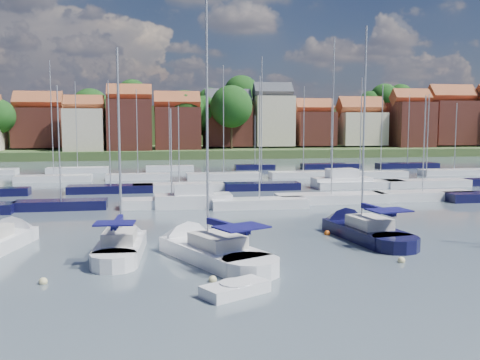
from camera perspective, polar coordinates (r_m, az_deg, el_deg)
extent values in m
plane|color=#3F4F56|center=(69.82, -1.97, -0.22)|extent=(260.00, 260.00, 0.00)
cube|color=white|center=(32.55, -12.58, -7.37)|extent=(2.96, 6.23, 1.20)
cone|color=white|center=(36.22, -11.84, -5.97)|extent=(2.73, 3.12, 2.53)
cylinder|color=white|center=(29.64, -13.31, -8.74)|extent=(2.70, 2.70, 1.20)
cube|color=beige|center=(31.94, -12.72, -5.89)|extent=(1.95, 2.65, 0.70)
cylinder|color=#B2B2B7|center=(32.11, -12.75, 3.65)|extent=(0.14, 0.14, 11.23)
cylinder|color=#B2B2B7|center=(30.95, -12.95, -4.68)|extent=(0.34, 3.37, 0.10)
cube|color=#0F0E48|center=(30.93, -12.96, -4.40)|extent=(0.53, 3.21, 0.35)
cube|color=#0F0E48|center=(29.83, -13.24, -4.50)|extent=(2.25, 1.67, 0.08)
cube|color=white|center=(30.78, -2.93, -8.02)|extent=(5.94, 7.98, 1.20)
cone|color=white|center=(34.67, -7.00, -6.43)|extent=(4.31, 4.56, 3.07)
cylinder|color=white|center=(27.83, 1.15, -9.55)|extent=(4.09, 4.09, 1.20)
cube|color=beige|center=(30.14, -2.42, -6.46)|extent=(3.26, 3.70, 0.70)
cylinder|color=#B2B2B7|center=(30.28, -3.53, 5.94)|extent=(0.14, 0.14, 13.65)
cylinder|color=#B2B2B7|center=(29.13, -1.34, -5.20)|extent=(1.85, 3.74, 0.10)
cube|color=#0F0E48|center=(29.10, -1.34, -4.91)|extent=(1.94, 3.64, 0.35)
cube|color=#0F0E48|center=(27.99, 0.17, -5.04)|extent=(3.15, 2.78, 0.08)
cube|color=black|center=(37.14, 13.20, -5.71)|extent=(3.91, 7.34, 1.20)
cone|color=black|center=(40.85, 10.02, -4.55)|extent=(3.38, 3.79, 2.91)
cylinder|color=black|center=(34.27, 16.24, -6.79)|extent=(3.31, 3.31, 1.20)
cube|color=beige|center=(36.55, 13.63, -4.39)|extent=(2.44, 3.18, 0.70)
cylinder|color=#B2B2B7|center=(36.78, 13.09, 5.51)|extent=(0.14, 0.14, 13.23)
cylinder|color=#B2B2B7|center=(35.59, 14.49, -3.30)|extent=(0.67, 3.85, 0.10)
cube|color=#0F0E48|center=(35.57, 14.49, -3.07)|extent=(0.84, 3.69, 0.35)
cube|color=#0F0E48|center=(34.51, 15.62, -3.13)|extent=(2.70, 2.09, 0.08)
cone|color=white|center=(39.85, -22.01, -5.19)|extent=(3.51, 3.86, 2.83)
cube|color=white|center=(24.76, -0.52, -11.64)|extent=(3.42, 2.76, 0.61)
cylinder|color=white|center=(24.71, -0.53, -11.27)|extent=(1.44, 1.44, 0.39)
sphere|color=beige|center=(28.06, -20.25, -10.34)|extent=(0.42, 0.42, 0.42)
sphere|color=beige|center=(26.74, -2.93, -10.78)|extent=(0.41, 0.41, 0.41)
sphere|color=#D85914|center=(28.75, 2.48, -9.56)|extent=(0.45, 0.45, 0.45)
sphere|color=beige|center=(31.53, 16.83, -8.40)|extent=(0.42, 0.42, 0.42)
sphere|color=#D85914|center=(37.81, 9.28, -5.80)|extent=(0.43, 0.43, 0.43)
cube|color=black|center=(50.50, -18.53, -2.61)|extent=(8.01, 2.24, 1.00)
cylinder|color=#B2B2B7|center=(49.98, -18.75, 3.72)|extent=(0.12, 0.12, 10.16)
cube|color=white|center=(49.57, -7.28, -2.50)|extent=(9.22, 2.58, 1.00)
cylinder|color=#B2B2B7|center=(49.09, -7.35, 2.80)|extent=(0.12, 0.12, 8.18)
cube|color=white|center=(48.96, 2.08, -2.56)|extent=(8.78, 2.46, 1.00)
cylinder|color=#B2B2B7|center=(48.41, 2.11, 4.51)|extent=(0.12, 0.12, 11.06)
cube|color=white|center=(52.94, 9.72, -1.99)|extent=(10.79, 3.02, 1.00)
cylinder|color=#B2B2B7|center=(52.41, 9.88, 6.63)|extent=(0.12, 0.12, 14.87)
cube|color=white|center=(57.20, 18.86, -1.62)|extent=(10.13, 2.84, 1.00)
cylinder|color=#B2B2B7|center=(56.76, 19.05, 3.68)|extent=(0.12, 0.12, 9.59)
cube|color=white|center=(49.47, -5.01, -2.32)|extent=(7.00, 2.60, 1.40)
cube|color=white|center=(49.32, -5.02, -1.05)|extent=(3.50, 2.20, 1.30)
cube|color=black|center=(61.03, -13.63, -0.99)|extent=(9.30, 2.60, 1.00)
cylinder|color=#B2B2B7|center=(60.58, -13.78, 4.87)|extent=(0.12, 0.12, 11.48)
cube|color=white|center=(61.32, -6.49, -0.82)|extent=(10.40, 2.91, 1.00)
cylinder|color=#B2B2B7|center=(60.92, -6.55, 3.74)|extent=(0.12, 0.12, 8.77)
cube|color=black|center=(61.82, 2.30, -0.73)|extent=(8.80, 2.46, 1.00)
cylinder|color=#B2B2B7|center=(61.37, 2.33, 6.39)|extent=(0.12, 0.12, 14.33)
cube|color=white|center=(65.20, 12.62, -0.52)|extent=(10.73, 3.00, 1.00)
cylinder|color=#B2B2B7|center=(64.78, 12.76, 5.26)|extent=(0.12, 0.12, 12.14)
cube|color=white|center=(68.65, 19.21, -0.38)|extent=(10.48, 2.93, 1.00)
cylinder|color=#B2B2B7|center=(68.27, 19.38, 4.32)|extent=(0.12, 0.12, 10.28)
cube|color=white|center=(65.26, 10.78, -0.34)|extent=(7.00, 2.60, 1.40)
cube|color=white|center=(65.14, 10.79, 0.62)|extent=(3.50, 2.20, 1.30)
cube|color=white|center=(74.43, -19.23, 0.10)|extent=(9.71, 2.72, 1.00)
cylinder|color=#B2B2B7|center=(74.06, -19.45, 6.22)|extent=(0.12, 0.12, 14.88)
cube|color=white|center=(73.68, -10.83, 0.28)|extent=(8.49, 2.38, 1.00)
cylinder|color=#B2B2B7|center=(73.31, -10.92, 5.07)|extent=(0.12, 0.12, 11.31)
cube|color=white|center=(73.61, -1.75, 0.38)|extent=(10.16, 2.85, 1.00)
cylinder|color=#B2B2B7|center=(73.23, -1.77, 6.46)|extent=(0.12, 0.12, 14.59)
cube|color=white|center=(76.10, 6.75, 0.53)|extent=(9.53, 2.67, 1.00)
cylinder|color=#B2B2B7|center=(75.74, 6.82, 5.40)|extent=(0.12, 0.12, 11.91)
cube|color=white|center=(78.62, 14.75, 0.55)|extent=(7.62, 2.13, 1.00)
cylinder|color=#B2B2B7|center=(78.27, 14.88, 5.34)|extent=(0.12, 0.12, 12.13)
cube|color=white|center=(85.22, 21.86, 0.73)|extent=(10.17, 2.85, 1.00)
cylinder|color=#B2B2B7|center=(84.92, 22.01, 4.34)|extent=(0.12, 0.12, 9.73)
cube|color=white|center=(86.37, -16.92, 0.98)|extent=(9.24, 2.59, 1.00)
cylinder|color=#B2B2B7|center=(86.05, -17.07, 5.68)|extent=(0.12, 0.12, 13.17)
cube|color=white|center=(86.45, -7.50, 1.20)|extent=(7.57, 2.12, 1.00)
cylinder|color=#B2B2B7|center=(86.15, -7.55, 4.92)|extent=(0.12, 0.12, 10.24)
cube|color=black|center=(88.23, 1.60, 1.35)|extent=(6.58, 1.84, 1.00)
cylinder|color=#B2B2B7|center=(87.96, 1.61, 4.27)|extent=(0.12, 0.12, 8.01)
cube|color=black|center=(91.59, 9.65, 1.44)|extent=(9.92, 2.78, 1.00)
cylinder|color=#B2B2B7|center=(91.30, 9.72, 5.17)|extent=(0.12, 0.12, 10.92)
cube|color=black|center=(95.88, 17.41, 1.46)|extent=(10.55, 2.95, 1.00)
cylinder|color=#B2B2B7|center=(95.59, 17.53, 5.19)|extent=(0.12, 0.12, 11.51)
cube|color=#44542A|center=(146.25, -5.98, 3.22)|extent=(200.00, 70.00, 3.00)
cube|color=#44542A|center=(171.04, -6.53, 5.22)|extent=(200.00, 60.00, 14.00)
cube|color=brown|center=(128.91, -20.61, 5.25)|extent=(10.37, 9.97, 8.73)
cube|color=brown|center=(128.98, -20.71, 7.75)|extent=(10.57, 5.13, 5.13)
cube|color=beige|center=(118.57, -16.22, 5.12)|extent=(8.09, 8.80, 8.96)
cube|color=brown|center=(118.61, -16.30, 7.76)|extent=(8.25, 4.00, 4.00)
cube|color=brown|center=(118.78, -11.65, 5.72)|extent=(9.36, 10.17, 10.97)
cube|color=brown|center=(118.93, -11.72, 8.92)|extent=(9.54, 4.63, 4.63)
cube|color=brown|center=(120.59, -6.70, 5.45)|extent=(9.90, 8.56, 9.42)
cube|color=brown|center=(120.66, -6.73, 8.26)|extent=(10.10, 4.90, 4.90)
cube|color=brown|center=(126.75, -1.30, 5.81)|extent=(10.59, 8.93, 9.49)
cube|color=#383A42|center=(126.85, -1.31, 8.54)|extent=(10.80, 5.24, 5.24)
cube|color=beige|center=(127.87, 3.49, 6.29)|extent=(9.01, 8.61, 11.65)
cube|color=#383A42|center=(128.07, 3.52, 9.39)|extent=(9.19, 4.46, 4.46)
cube|color=brown|center=(131.79, 7.83, 5.44)|extent=(9.10, 9.34, 8.00)
cube|color=brown|center=(131.83, 7.86, 7.67)|extent=(9.28, 4.50, 4.50)
cube|color=beige|center=(135.39, 12.66, 5.34)|extent=(10.86, 9.59, 7.88)
cube|color=brown|center=(135.43, 12.71, 7.57)|extent=(11.07, 5.37, 5.37)
cube|color=brown|center=(137.89, 17.66, 5.61)|extent=(9.18, 9.96, 10.97)
cube|color=brown|center=(138.01, 17.75, 8.35)|extent=(9.36, 4.54, 4.54)
cube|color=brown|center=(144.56, 21.48, 5.68)|extent=(11.39, 9.67, 10.76)
cube|color=brown|center=(144.71, 21.59, 8.36)|extent=(11.62, 5.64, 5.64)
cylinder|color=#382619|center=(158.64, 15.08, 6.24)|extent=(0.50, 0.50, 4.47)
sphere|color=#194917|center=(158.78, 15.14, 8.43)|extent=(8.18, 8.18, 8.18)
cylinder|color=#382619|center=(125.40, -3.80, 4.37)|extent=(0.50, 0.50, 4.46)
sphere|color=#194917|center=(125.36, -3.82, 7.13)|extent=(8.15, 8.15, 8.15)
cylinder|color=#382619|center=(144.52, 0.14, 6.50)|extent=(0.50, 0.50, 5.15)
sphere|color=#194917|center=(144.73, 0.14, 9.27)|extent=(9.41, 9.41, 9.41)
cylinder|color=#382619|center=(145.15, -11.38, 6.42)|extent=(0.50, 0.50, 4.56)
sphere|color=#194917|center=(145.32, -11.43, 8.86)|extent=(8.34, 8.34, 8.34)
cylinder|color=#382619|center=(134.81, -15.61, 4.43)|extent=(0.50, 0.50, 5.15)
sphere|color=#194917|center=(134.80, -15.70, 7.40)|extent=(9.42, 9.42, 9.42)
cylinder|color=#382619|center=(139.26, -21.91, 5.32)|extent=(0.50, 0.50, 3.42)
sphere|color=#194917|center=(139.30, -21.99, 7.23)|extent=(6.26, 6.26, 6.26)
cylinder|color=#382619|center=(135.50, 0.17, 4.37)|extent=(0.50, 0.50, 3.77)
sphere|color=#194917|center=(135.43, 0.17, 6.53)|extent=(6.89, 6.89, 6.89)
cylinder|color=#382619|center=(121.14, -0.93, 4.50)|extent=(0.50, 0.50, 5.21)
sphere|color=#194917|center=(121.14, -0.94, 7.84)|extent=(9.53, 9.53, 9.53)
cylinder|color=#382619|center=(148.59, 19.06, 4.04)|extent=(0.50, 0.50, 2.97)
sphere|color=#194917|center=(148.52, 19.12, 5.60)|extent=(5.44, 5.44, 5.44)
cylinder|color=#382619|center=(122.85, -5.85, 4.40)|extent=(0.50, 0.50, 4.84)
sphere|color=#194917|center=(122.82, -5.88, 7.47)|extent=(8.85, 8.85, 8.85)
cylinder|color=#382619|center=(157.17, 13.68, 6.16)|extent=(0.50, 0.50, 3.72)
sphere|color=#194917|center=(157.26, 13.72, 7.99)|extent=(6.80, 6.80, 6.80)
cylinder|color=#382619|center=(138.27, 17.68, 4.17)|extent=(0.50, 0.50, 4.05)
sphere|color=#194917|center=(138.21, 17.76, 6.45)|extent=(7.40, 7.40, 7.40)
cylinder|color=#382619|center=(142.96, -3.17, 6.23)|extent=(0.50, 0.50, 3.93)
sphere|color=#194917|center=(143.07, -3.18, 8.37)|extent=(7.19, 7.19, 7.19)
cylinder|color=#382619|center=(135.02, 7.60, 4.32)|extent=(0.50, 0.50, 3.82)
sphere|color=#194917|center=(134.95, 7.63, 6.53)|extent=(6.99, 6.99, 6.99)
cylinder|color=#382619|center=(122.26, -13.49, 3.94)|extent=(0.50, 0.50, 3.48)
sphere|color=#194917|center=(122.18, -13.54, 6.15)|extent=(6.37, 6.37, 6.37)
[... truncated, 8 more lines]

